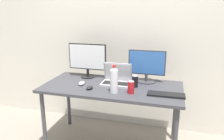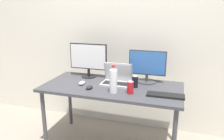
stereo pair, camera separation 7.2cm
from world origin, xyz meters
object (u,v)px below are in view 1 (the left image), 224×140
at_px(laptop_silver, 117,79).
at_px(mouse_by_keyboard, 90,88).
at_px(monitor_left, 87,59).
at_px(monitor_center, 147,66).
at_px(soda_can_by_laptop, 135,81).
at_px(work_desk, 112,91).
at_px(water_bottle, 114,80).
at_px(mouse_by_laptop, 82,83).
at_px(soda_can_near_keyboard, 131,87).
at_px(keyboard_main, 166,95).

height_order(laptop_silver, mouse_by_keyboard, laptop_silver).
relative_size(monitor_left, monitor_center, 1.12).
bearing_deg(laptop_silver, monitor_left, 160.03).
bearing_deg(soda_can_by_laptop, monitor_center, 65.19).
relative_size(work_desk, mouse_by_keyboard, 15.30).
bearing_deg(water_bottle, monitor_left, 136.76).
xyz_separation_m(work_desk, mouse_by_laptop, (-0.33, -0.07, 0.09)).
relative_size(monitor_center, laptop_silver, 1.30).
xyz_separation_m(monitor_left, mouse_by_keyboard, (0.18, -0.40, -0.22)).
relative_size(monitor_left, soda_can_by_laptop, 3.76).
height_order(soda_can_near_keyboard, soda_can_by_laptop, same).
relative_size(mouse_by_keyboard, soda_can_near_keyboard, 0.79).
relative_size(laptop_silver, soda_can_near_keyboard, 2.58).
height_order(monitor_left, laptop_silver, monitor_left).
bearing_deg(soda_can_by_laptop, mouse_by_keyboard, -156.08).
bearing_deg(soda_can_by_laptop, soda_can_near_keyboard, -92.41).
distance_m(laptop_silver, soda_can_near_keyboard, 0.32).
relative_size(laptop_silver, mouse_by_laptop, 3.21).
bearing_deg(mouse_by_laptop, keyboard_main, -4.65).
height_order(keyboard_main, soda_can_near_keyboard, soda_can_near_keyboard).
xyz_separation_m(water_bottle, soda_can_by_laptop, (0.17, 0.23, -0.07)).
bearing_deg(monitor_left, soda_can_near_keyboard, -32.32).
bearing_deg(water_bottle, monitor_center, 58.12).
height_order(monitor_center, mouse_by_laptop, monitor_center).
bearing_deg(soda_can_near_keyboard, work_desk, 146.14).
bearing_deg(keyboard_main, work_desk, 165.43).
xyz_separation_m(work_desk, soda_can_by_laptop, (0.25, 0.03, 0.13)).
bearing_deg(monitor_center, soda_can_near_keyboard, -104.49).
height_order(monitor_left, monitor_center, monitor_left).
bearing_deg(laptop_silver, mouse_by_keyboard, -133.36).
bearing_deg(work_desk, water_bottle, -68.89).
xyz_separation_m(mouse_by_keyboard, soda_can_by_laptop, (0.45, 0.20, 0.05)).
xyz_separation_m(monitor_center, soda_can_near_keyboard, (-0.10, -0.40, -0.13)).
xyz_separation_m(monitor_center, keyboard_main, (0.24, -0.38, -0.18)).
relative_size(monitor_left, water_bottle, 1.64).
xyz_separation_m(mouse_by_keyboard, soda_can_near_keyboard, (0.44, 0.01, 0.05)).
bearing_deg(monitor_left, water_bottle, -43.24).
bearing_deg(mouse_by_keyboard, mouse_by_laptop, 154.21).
bearing_deg(laptop_silver, soda_can_by_laptop, -12.40).
distance_m(monitor_center, soda_can_by_laptop, 0.26).
bearing_deg(water_bottle, mouse_by_laptop, 162.31).
distance_m(work_desk, soda_can_by_laptop, 0.28).
relative_size(keyboard_main, water_bottle, 1.25).
height_order(mouse_by_keyboard, soda_can_near_keyboard, soda_can_near_keyboard).
distance_m(monitor_center, mouse_by_keyboard, 0.70).
distance_m(mouse_by_keyboard, soda_can_by_laptop, 0.49).
height_order(work_desk, mouse_by_keyboard, mouse_by_keyboard).
xyz_separation_m(laptop_silver, mouse_by_keyboard, (-0.23, -0.25, -0.04)).
relative_size(keyboard_main, mouse_by_laptop, 3.56).
bearing_deg(monitor_left, laptop_silver, -19.97).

